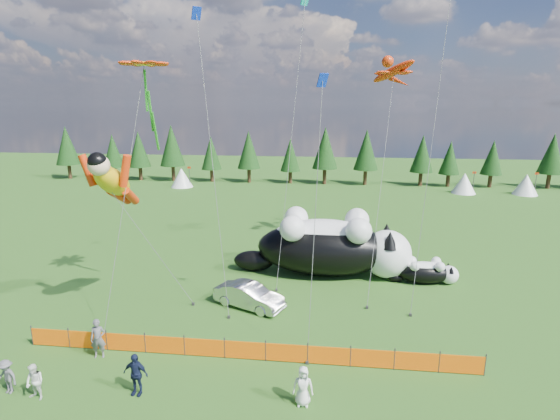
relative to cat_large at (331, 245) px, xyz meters
name	(u,v)px	position (x,y,z in m)	size (l,w,h in m)	color
ground	(256,328)	(-4.03, -8.44, -2.19)	(160.00, 160.00, 0.00)	#123B0A
safety_fence	(245,350)	(-4.03, -11.44, -1.68)	(22.06, 0.06, 1.10)	#262626
tree_line	(306,158)	(-4.03, 36.56, 1.81)	(90.00, 4.00, 8.00)	black
festival_tents	(382,182)	(6.97, 31.56, -0.79)	(50.00, 3.20, 2.80)	white
cat_large	(331,245)	(0.00, 0.00, 0.00)	(12.74, 4.59, 4.60)	black
cat_small	(427,272)	(6.57, -0.84, -1.37)	(4.73, 1.74, 1.71)	black
car	(249,296)	(-4.87, -5.91, -1.46)	(1.53, 4.39, 1.45)	silver
spectator_a	(98,339)	(-11.12, -12.04, -1.21)	(0.72, 0.47, 1.96)	#56555A
spectator_b	(35,382)	(-12.11, -15.31, -1.39)	(0.77, 0.45, 1.59)	white
spectator_c	(136,374)	(-8.10, -14.49, -1.25)	(1.10, 0.56, 1.88)	#121934
spectator_d	(7,377)	(-13.56, -15.07, -1.42)	(1.00, 0.51, 1.54)	#56555A
spectator_e	(303,386)	(-1.06, -14.35, -1.33)	(0.84, 0.54, 1.71)	white
superhero_kite	(113,181)	(-11.62, -8.30, 5.82)	(5.51, 4.61, 10.36)	gold
gecko_kite	(393,72)	(4.26, 5.26, 12.15)	(5.87, 13.58, 17.80)	red
flower_kite	(144,67)	(-10.08, -6.82, 11.67)	(3.56, 5.21, 14.41)	red
diamond_kite_a	(198,30)	(-7.96, -3.88, 13.90)	(2.84, 4.25, 17.89)	#0C2CBA
diamond_kite_b	(450,0)	(7.07, 1.42, 16.23)	(3.20, 8.34, 21.46)	#0EAB9B
diamond_kite_c	(322,99)	(-0.70, -9.00, 10.02)	(0.87, 3.02, 13.70)	#0C2CBA
diamond_kite_d	(304,12)	(-2.26, 1.44, 15.75)	(1.85, 5.69, 19.80)	#0EAB9B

